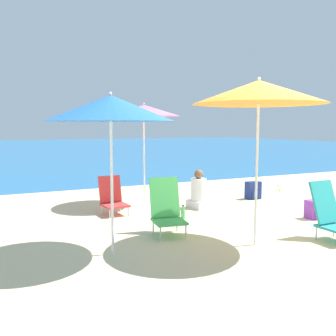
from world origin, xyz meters
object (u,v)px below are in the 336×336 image
beach_chair_green (167,208)px  backpack_navy (253,190)px  beach_chair_teal (330,213)px  beach_umbrella_pink (144,111)px  backpack_purple (314,210)px  beach_chair_red (112,197)px  water_bottle (183,213)px  person_seated_near (199,193)px  beach_umbrella_blue (111,108)px  seagull (281,185)px  beach_umbrella_orange (259,92)px

beach_chair_green → backpack_navy: bearing=37.6°
beach_chair_teal → beach_umbrella_pink: bearing=113.3°
beach_chair_teal → backpack_purple: (0.79, 1.02, -0.23)m
beach_chair_teal → beach_chair_red: size_ratio=1.19×
backpack_navy → water_bottle: size_ratio=1.56×
beach_chair_teal → water_bottle: 2.45m
beach_chair_green → person_seated_near: size_ratio=1.09×
beach_umbrella_blue → beach_chair_teal: bearing=-13.7°
beach_chair_teal → person_seated_near: bearing=103.3°
seagull → backpack_purple: bearing=-120.6°
backpack_navy → backpack_purple: bearing=-95.0°
person_seated_near → seagull: bearing=4.3°
beach_umbrella_pink → beach_umbrella_blue: (-1.53, -2.72, -0.10)m
beach_chair_teal → backpack_navy: beach_chair_teal is taller
beach_chair_red → water_bottle: bearing=-47.5°
backpack_purple → person_seated_near: bearing=131.1°
backpack_navy → beach_umbrella_blue: bearing=-150.9°
beach_chair_teal → backpack_navy: 3.14m
beach_chair_red → backpack_navy: bearing=-4.0°
beach_umbrella_pink → backpack_navy: (2.49, -0.48, -1.78)m
beach_chair_red → beach_umbrella_blue: bearing=-111.4°
beach_chair_teal → beach_umbrella_orange: bearing=166.5°
backpack_navy → water_bottle: 2.53m
beach_chair_red → person_seated_near: 1.75m
beach_umbrella_pink → beach_umbrella_blue: bearing=-119.3°
beach_chair_red → beach_chair_green: size_ratio=0.83×
beach_chair_green → beach_chair_red: bearing=110.8°
backpack_navy → water_bottle: bearing=-157.2°
water_bottle → seagull: water_bottle is taller
backpack_purple → backpack_navy: backpack_navy is taller
person_seated_near → backpack_navy: person_seated_near is taller
water_bottle → beach_umbrella_orange: bearing=-82.7°
water_bottle → beach_chair_teal: bearing=-55.7°
beach_umbrella_orange → water_bottle: 2.67m
beach_umbrella_orange → water_bottle: (-0.22, 1.74, -2.01)m
backpack_purple → water_bottle: (-2.16, 0.99, -0.06)m
backpack_navy → water_bottle: backpack_navy is taller
beach_umbrella_orange → beach_umbrella_blue: (-1.91, 0.48, -0.23)m
beach_umbrella_pink → backpack_purple: beach_umbrella_pink is taller
beach_umbrella_blue → seagull: bearing=27.7°
beach_chair_red → backpack_purple: (3.18, -1.93, -0.16)m
beach_umbrella_blue → backpack_navy: beach_umbrella_blue is taller
beach_umbrella_orange → seagull: beach_umbrella_orange is taller
beach_chair_red → water_bottle: beach_chair_red is taller
backpack_navy → seagull: (1.33, 0.57, -0.06)m
beach_chair_teal → backpack_navy: bearing=71.7°
backpack_purple → beach_chair_red: bearing=148.7°
beach_umbrella_blue → beach_chair_green: beach_umbrella_blue is taller
beach_umbrella_orange → beach_chair_red: (-1.24, 2.69, -1.79)m
beach_umbrella_blue → beach_umbrella_pink: bearing=60.7°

